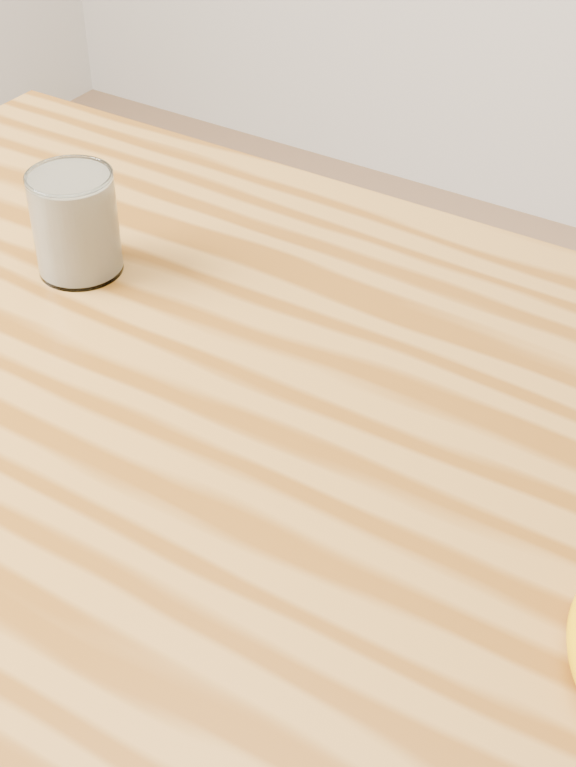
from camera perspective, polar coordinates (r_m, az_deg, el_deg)
The scene contains 2 objects.
table at distance 0.99m, azimuth -2.82°, elevation -7.24°, with size 1.20×0.80×0.90m.
smoothie_glass at distance 1.07m, azimuth -11.29°, elevation 8.40°, with size 0.08×0.08×0.11m.
Camera 1 is at (0.41, -0.55, 1.48)m, focal length 50.00 mm.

